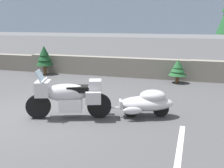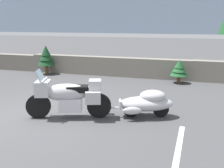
{
  "view_description": "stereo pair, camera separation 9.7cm",
  "coord_description": "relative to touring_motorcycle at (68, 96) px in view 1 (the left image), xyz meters",
  "views": [
    {
      "loc": [
        4.12,
        -6.34,
        2.56
      ],
      "look_at": [
        1.94,
        0.8,
        0.85
      ],
      "focal_mm": 43.41,
      "sensor_mm": 36.0,
      "label": 1
    },
    {
      "loc": [
        4.22,
        -6.31,
        2.56
      ],
      "look_at": [
        1.94,
        0.8,
        0.85
      ],
      "focal_mm": 43.41,
      "sensor_mm": 36.0,
      "label": 2
    }
  ],
  "objects": [
    {
      "name": "distant_ridgeline",
      "position": [
        -0.93,
        96.06,
        7.38
      ],
      "size": [
        240.0,
        80.0,
        16.0
      ],
      "primitive_type": "cube",
      "color": "#8C9EB7",
      "rests_on": "ground"
    },
    {
      "name": "parking_stripe_marker",
      "position": [
        3.02,
        -1.55,
        -0.62
      ],
      "size": [
        0.12,
        3.6,
        0.01
      ],
      "primitive_type": "cube",
      "color": "silver",
      "rests_on": "ground"
    },
    {
      "name": "pine_sapling_farther",
      "position": [
        2.53,
        5.35,
        0.01
      ],
      "size": [
        0.77,
        0.77,
        1.01
      ],
      "color": "brown",
      "rests_on": "ground"
    },
    {
      "name": "pine_sapling_near",
      "position": [
        -3.95,
        5.43,
        0.28
      ],
      "size": [
        0.86,
        0.86,
        1.44
      ],
      "color": "brown",
      "rests_on": "ground"
    },
    {
      "name": "ground_plane",
      "position": [
        -0.93,
        -0.05,
        -0.62
      ],
      "size": [
        80.0,
        80.0,
        0.0
      ],
      "primitive_type": "plane",
      "color": "#424244"
    },
    {
      "name": "stone_guard_wall",
      "position": [
        -0.56,
        6.08,
        -0.17
      ],
      "size": [
        24.0,
        0.54,
        0.92
      ],
      "color": "slate",
      "rests_on": "ground"
    },
    {
      "name": "car_shaped_trailer",
      "position": [
        2.01,
        0.71,
        -0.21
      ],
      "size": [
        2.2,
        1.16,
        0.76
      ],
      "color": "black",
      "rests_on": "ground"
    },
    {
      "name": "touring_motorcycle",
      "position": [
        0.0,
        0.0,
        0.0
      ],
      "size": [
        2.23,
        1.19,
        1.33
      ],
      "color": "black",
      "rests_on": "ground"
    }
  ]
}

